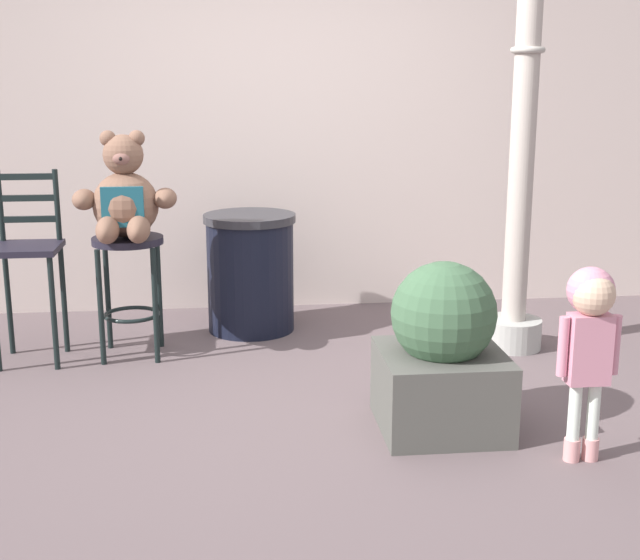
% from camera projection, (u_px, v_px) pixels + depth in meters
% --- Properties ---
extents(ground_plane, '(24.00, 24.00, 0.00)m').
position_uv_depth(ground_plane, '(296.00, 408.00, 4.32)').
color(ground_plane, '#615254').
extents(building_wall, '(7.52, 0.30, 3.17)m').
position_uv_depth(building_wall, '(270.00, 79.00, 5.97)').
color(building_wall, beige).
rests_on(building_wall, ground_plane).
extents(bar_stool_with_teddy, '(0.41, 0.41, 0.71)m').
position_uv_depth(bar_stool_with_teddy, '(129.00, 270.00, 5.00)').
color(bar_stool_with_teddy, black).
rests_on(bar_stool_with_teddy, ground_plane).
extents(teddy_bear, '(0.58, 0.52, 0.61)m').
position_uv_depth(teddy_bear, '(125.00, 199.00, 4.88)').
color(teddy_bear, brown).
rests_on(teddy_bear, bar_stool_with_teddy).
extents(child_walking, '(0.27, 0.22, 0.85)m').
position_uv_depth(child_walking, '(590.00, 322.00, 3.60)').
color(child_walking, pink).
rests_on(child_walking, ground_plane).
extents(trash_bin, '(0.59, 0.59, 0.76)m').
position_uv_depth(trash_bin, '(251.00, 272.00, 5.55)').
color(trash_bin, black).
rests_on(trash_bin, ground_plane).
extents(lamppost, '(0.35, 0.35, 3.04)m').
position_uv_depth(lamppost, '(523.00, 146.00, 4.98)').
color(lamppost, '#AAABA4').
rests_on(lamppost, ground_plane).
extents(bar_chair_empty, '(0.37, 0.37, 1.09)m').
position_uv_depth(bar_chair_empty, '(28.00, 257.00, 4.90)').
color(bar_chair_empty, black).
rests_on(bar_chair_empty, ground_plane).
extents(planter_with_shrub, '(0.57, 0.57, 0.80)m').
position_uv_depth(planter_with_shrub, '(442.00, 354.00, 3.99)').
color(planter_with_shrub, '#51514B').
rests_on(planter_with_shrub, ground_plane).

